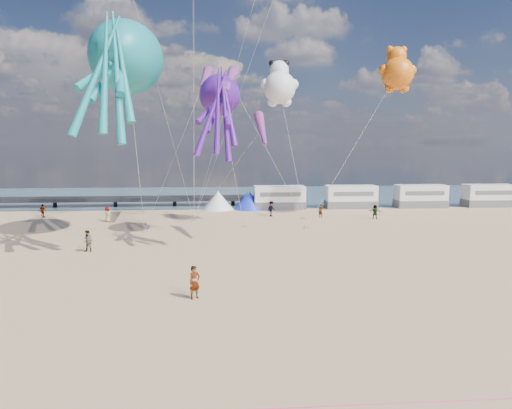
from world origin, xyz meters
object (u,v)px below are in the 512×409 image
at_px(standing_person, 195,282).
at_px(kite_octopus_teal, 127,58).
at_px(beachgoer_1, 88,241).
at_px(windsock_mid, 230,80).
at_px(kite_octopus_purple, 220,95).
at_px(windsock_right, 262,129).
at_px(sandbag_e, 194,221).
at_px(motorhome_2, 421,196).
at_px(beachgoer_4, 375,212).
at_px(sandbag_b, 244,227).
at_px(kite_teddy_orange, 397,74).
at_px(motorhome_0, 279,197).
at_px(motorhome_3, 489,196).
at_px(beachgoer_3, 43,211).
at_px(beachgoer_5, 321,211).
at_px(sandbag_d, 303,218).
at_px(windsock_left, 205,79).
at_px(motorhome_1, 351,197).
at_px(tent_white, 218,200).
at_px(beachgoer_2, 271,209).
at_px(tent_blue, 249,200).
at_px(sandbag_c, 306,227).
at_px(sandbag_a, 145,232).
at_px(kite_panda, 280,88).
at_px(beachgoer_6, 107,214).

relative_size(standing_person, kite_octopus_teal, 0.15).
bearing_deg(beachgoer_1, windsock_mid, 35.11).
height_order(kite_octopus_purple, windsock_mid, kite_octopus_purple).
bearing_deg(kite_octopus_teal, windsock_right, 0.82).
bearing_deg(sandbag_e, motorhome_2, 16.95).
distance_m(beachgoer_4, sandbag_b, 15.80).
bearing_deg(kite_teddy_orange, motorhome_0, 124.22).
relative_size(motorhome_3, windsock_mid, 1.26).
bearing_deg(motorhome_0, beachgoer_3, -169.87).
bearing_deg(sandbag_b, windsock_right, -79.42).
bearing_deg(beachgoer_1, kite_octopus_teal, 74.14).
height_order(beachgoer_5, kite_octopus_purple, kite_octopus_purple).
height_order(sandbag_d, windsock_left, windsock_left).
bearing_deg(beachgoer_4, standing_person, 81.55).
relative_size(motorhome_1, beachgoer_1, 3.77).
bearing_deg(tent_white, beachgoer_2, -44.15).
xyz_separation_m(sandbag_e, windsock_mid, (3.86, -9.94, 13.73)).
bearing_deg(motorhome_1, kite_teddy_orange, -77.78).
bearing_deg(sandbag_b, sandbag_e, 141.92).
bearing_deg(sandbag_b, beachgoer_5, 31.86).
bearing_deg(tent_blue, motorhome_1, 0.00).
height_order(motorhome_3, kite_octopus_purple, kite_octopus_purple).
height_order(kite_octopus_teal, kite_teddy_orange, kite_octopus_teal).
distance_m(beachgoer_4, sandbag_c, 10.38).
bearing_deg(sandbag_a, kite_panda, 9.10).
distance_m(tent_blue, beachgoer_2, 6.52).
bearing_deg(kite_panda, sandbag_c, 0.46).
distance_m(sandbag_b, windsock_right, 11.69).
xyz_separation_m(sandbag_b, kite_panda, (3.56, 0.21, 13.86)).
distance_m(beachgoer_1, sandbag_c, 20.90).
bearing_deg(motorhome_3, beachgoer_6, -169.97).
distance_m(beachgoer_1, sandbag_b, 15.91).
bearing_deg(sandbag_c, beachgoer_5, 66.33).
bearing_deg(sandbag_c, beachgoer_3, 162.89).
xyz_separation_m(sandbag_d, windsock_right, (-5.74, -11.39, 9.62)).
xyz_separation_m(beachgoer_1, windsock_right, (13.99, 2.93, 8.85)).
bearing_deg(sandbag_c, sandbag_e, 156.62).
relative_size(beachgoer_2, kite_panda, 0.33).
relative_size(motorhome_1, sandbag_c, 13.20).
distance_m(tent_blue, kite_octopus_purple, 21.82).
bearing_deg(sandbag_e, kite_panda, -23.96).
height_order(kite_teddy_orange, windsock_mid, kite_teddy_orange).
relative_size(motorhome_3, windsock_right, 1.20).
bearing_deg(beachgoer_4, windsock_left, 40.23).
bearing_deg(windsock_left, standing_person, -86.34).
distance_m(sandbag_b, sandbag_d, 8.49).
bearing_deg(tent_white, beachgoer_3, -165.99).
bearing_deg(standing_person, motorhome_0, 38.81).
bearing_deg(beachgoer_6, kite_panda, -127.66).
height_order(beachgoer_2, beachgoer_5, beachgoer_2).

